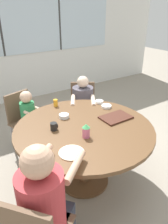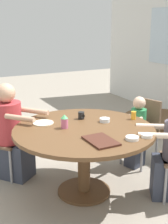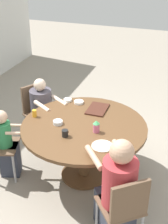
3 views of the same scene
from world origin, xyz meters
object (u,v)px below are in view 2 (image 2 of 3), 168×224
Objects in this scene: person_toddler at (137,134)px; bowl_cereal at (132,138)px; bowl_fruit at (147,136)px; chair_for_woman_green_shirt at (0,135)px; chair_for_toddler at (144,126)px; coffee_mug at (81,115)px; juice_glass at (134,115)px; person_woman_green_shirt at (11,136)px; sippy_cup at (64,121)px; folded_table_stack at (156,121)px; bowl_white_shallow at (105,120)px.

person_toddler reaches higher than bowl_cereal.
chair_for_woman_green_shirt is at bearing -141.10° from bowl_fruit.
chair_for_woman_green_shirt is 1.88m from chair_for_toddler.
bowl_cereal is (0.81, -0.68, 0.34)m from person_toddler.
coffee_mug is 0.61m from juice_glass.
person_woman_green_shirt is 0.84m from sippy_cup.
bowl_cereal is at bearing -37.12° from juice_glass.
folded_table_stack is (-1.43, 1.60, -0.73)m from juice_glass.
bowl_white_shallow reaches higher than folded_table_stack.
juice_glass is 0.72× the size of bowl_cereal.
folded_table_stack is (-0.68, 2.87, -0.44)m from person_woman_green_shirt.
folded_table_stack is at bearing 117.95° from coffee_mug.
person_toddler is 10.21× the size of juice_glass.
person_toddler is at bearing 140.18° from bowl_cereal.
chair_for_woman_green_shirt is 6.75× the size of bowl_cereal.
chair_for_toddler is 0.17m from person_toddler.
chair_for_toddler is 0.61m from juice_glass.
bowl_fruit is (1.41, 1.14, 0.26)m from chair_for_woman_green_shirt.
chair_for_woman_green_shirt is 7.56× the size of bowl_white_shallow.
coffee_mug is at bearing 74.79° from chair_for_toddler.
coffee_mug is 0.65× the size of bowl_cereal.
chair_for_woman_green_shirt and chair_for_toddler have the same top height.
sippy_cup reaches higher than folded_table_stack.
chair_for_woman_green_shirt is at bearing -128.10° from bowl_white_shallow.
chair_for_toddler is 1.74m from person_woman_green_shirt.
coffee_mug is at bearing 71.91° from person_toddler.
chair_for_toddler is 1.66m from folded_table_stack.
person_toddler reaches higher than chair_for_woman_green_shirt.
person_woman_green_shirt is 14.10× the size of coffee_mug.
bowl_fruit is (0.83, -0.51, 0.34)m from person_toddler.
chair_for_woman_green_shirt is at bearing -145.97° from sippy_cup.
coffee_mug is at bearing 106.29° from chair_for_woman_green_shirt.
person_toddler is 0.54m from juice_glass.
folded_table_stack is at bearing 131.70° from juice_glass.
coffee_mug is (0.45, 0.73, 0.28)m from person_woman_green_shirt.
bowl_white_shallow is 0.60m from bowl_cereal.
coffee_mug is 0.83m from bowl_cereal.
bowl_cereal is at bearing 35.61° from sippy_cup.
person_woman_green_shirt is 1.61m from person_toddler.
chair_for_toddler is 1.22m from bowl_cereal.
bowl_cereal is at bearing 85.25° from person_woman_green_shirt.
bowl_white_shallow is at bearing 91.39° from person_toddler.
sippy_cup is (0.79, 0.53, 0.32)m from chair_for_woman_green_shirt.
sippy_cup is at bearing -135.84° from bowl_fruit.
person_woman_green_shirt reaches higher than chair_for_toddler.
bowl_white_shallow is 1.05× the size of bowl_fruit.
bowl_fruit is at bearing 20.01° from coffee_mug.
person_woman_green_shirt is at bearing 56.01° from person_toddler.
chair_for_woman_green_shirt reaches higher than bowl_cereal.
person_woman_green_shirt is 2.98m from folded_table_stack.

